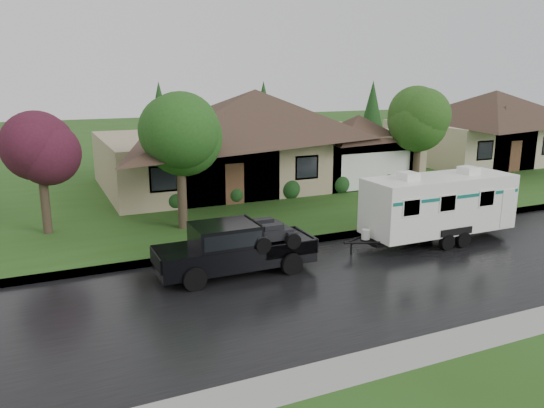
{
  "coord_description": "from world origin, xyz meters",
  "views": [
    {
      "loc": [
        -10.35,
        -15.81,
        6.59
      ],
      "look_at": [
        -2.32,
        2.0,
        1.82
      ],
      "focal_mm": 35.0,
      "sensor_mm": 36.0,
      "label": 1
    }
  ],
  "objects": [
    {
      "name": "shrub_row",
      "position": [
        2.0,
        9.3,
        0.65
      ],
      "size": [
        13.6,
        1.0,
        1.0
      ],
      "color": "#143814",
      "rests_on": "lawn"
    },
    {
      "name": "pickup_truck",
      "position": [
        -4.58,
        0.23,
        0.96
      ],
      "size": [
        5.36,
        2.04,
        1.79
      ],
      "color": "black",
      "rests_on": "ground"
    },
    {
      "name": "road",
      "position": [
        0.0,
        -2.0,
        0.01
      ],
      "size": [
        140.0,
        8.0,
        0.01
      ],
      "primitive_type": "cube",
      "color": "black",
      "rests_on": "ground"
    },
    {
      "name": "house_main",
      "position": [
        2.29,
        13.84,
        3.59
      ],
      "size": [
        19.44,
        10.8,
        6.9
      ],
      "color": "tan",
      "rests_on": "lawn"
    },
    {
      "name": "tree_left_green",
      "position": [
        -4.8,
        5.83,
        4.04
      ],
      "size": [
        3.39,
        3.39,
        5.62
      ],
      "color": "#382B1E",
      "rests_on": "lawn"
    },
    {
      "name": "travel_trailer",
      "position": [
        4.22,
        0.23,
        1.57
      ],
      "size": [
        6.61,
        2.32,
        2.96
      ],
      "color": "white",
      "rests_on": "ground"
    },
    {
      "name": "curb",
      "position": [
        0.0,
        2.25,
        0.07
      ],
      "size": [
        140.0,
        0.5,
        0.15
      ],
      "primitive_type": "cube",
      "color": "gray",
      "rests_on": "ground"
    },
    {
      "name": "tree_red",
      "position": [
        -10.15,
        7.42,
        3.57
      ],
      "size": [
        2.98,
        2.98,
        4.94
      ],
      "color": "#382B1E",
      "rests_on": "lawn"
    },
    {
      "name": "ground",
      "position": [
        0.0,
        0.0,
        0.0
      ],
      "size": [
        140.0,
        140.0,
        0.0
      ],
      "primitive_type": "plane",
      "color": "#284C17",
      "rests_on": "ground"
    },
    {
      "name": "house_neighbor",
      "position": [
        22.27,
        14.34,
        3.32
      ],
      "size": [
        15.12,
        9.72,
        6.45
      ],
      "color": "#BCA98C",
      "rests_on": "lawn"
    },
    {
      "name": "tree_right_green",
      "position": [
        10.0,
        8.7,
        4.07
      ],
      "size": [
        3.41,
        3.41,
        5.65
      ],
      "color": "#382B1E",
      "rests_on": "lawn"
    },
    {
      "name": "lawn",
      "position": [
        0.0,
        15.0,
        0.07
      ],
      "size": [
        140.0,
        26.0,
        0.15
      ],
      "primitive_type": "cube",
      "color": "#284C17",
      "rests_on": "ground"
    }
  ]
}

